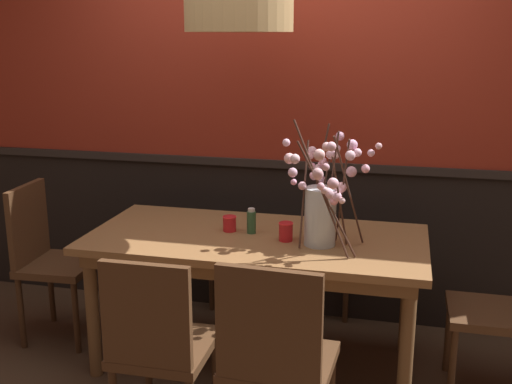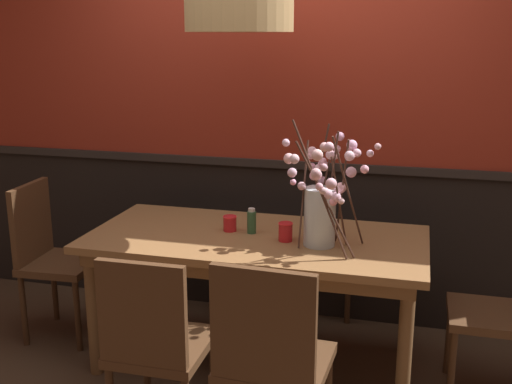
{
  "view_description": "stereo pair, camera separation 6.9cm",
  "coord_description": "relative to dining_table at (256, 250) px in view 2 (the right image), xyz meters",
  "views": [
    {
      "loc": [
        0.75,
        -3.08,
        1.81
      ],
      "look_at": [
        0.0,
        0.0,
        1.0
      ],
      "focal_mm": 43.28,
      "sensor_mm": 36.0,
      "label": 1
    },
    {
      "loc": [
        0.82,
        -3.06,
        1.81
      ],
      "look_at": [
        0.0,
        0.0,
        1.0
      ],
      "focal_mm": 43.28,
      "sensor_mm": 36.0,
      "label": 2
    }
  ],
  "objects": [
    {
      "name": "chair_near_side_right",
      "position": [
        0.29,
        -0.84,
        -0.14
      ],
      "size": [
        0.47,
        0.46,
        0.95
      ],
      "color": "#4C301C",
      "rests_on": "ground"
    },
    {
      "name": "chair_far_side_left",
      "position": [
        -0.25,
        0.82,
        -0.14
      ],
      "size": [
        0.46,
        0.41,
        0.95
      ],
      "color": "#4C301C",
      "rests_on": "ground"
    },
    {
      "name": "ground_plane",
      "position": [
        0.0,
        0.0,
        -0.67
      ],
      "size": [
        24.0,
        24.0,
        0.0
      ],
      "primitive_type": "plane",
      "color": "#422D1E"
    },
    {
      "name": "back_wall",
      "position": [
        0.0,
        0.75,
        0.71
      ],
      "size": [
        4.68,
        0.14,
        2.78
      ],
      "color": "black",
      "rests_on": "ground"
    },
    {
      "name": "vase_with_blossoms",
      "position": [
        0.36,
        -0.07,
        0.31
      ],
      "size": [
        0.5,
        0.52,
        0.67
      ],
      "color": "silver",
      "rests_on": "dining_table"
    },
    {
      "name": "candle_holder_nearer_edge",
      "position": [
        -0.16,
        0.05,
        0.13
      ],
      "size": [
        0.08,
        0.08,
        0.09
      ],
      "color": "red",
      "rests_on": "dining_table"
    },
    {
      "name": "chair_head_west_end",
      "position": [
        -1.29,
        0.02,
        -0.14
      ],
      "size": [
        0.43,
        0.44,
        0.95
      ],
      "color": "#4C301C",
      "rests_on": "ground"
    },
    {
      "name": "chair_head_east_end",
      "position": [
        1.31,
        -0.01,
        -0.16
      ],
      "size": [
        0.43,
        0.41,
        0.91
      ],
      "color": "#4C301C",
      "rests_on": "ground"
    },
    {
      "name": "chair_near_side_left",
      "position": [
        -0.23,
        -0.82,
        -0.16
      ],
      "size": [
        0.41,
        0.44,
        0.92
      ],
      "color": "#4C301C",
      "rests_on": "ground"
    },
    {
      "name": "candle_holder_nearer_center",
      "position": [
        0.17,
        -0.04,
        0.13
      ],
      "size": [
        0.08,
        0.08,
        0.1
      ],
      "color": "red",
      "rests_on": "dining_table"
    },
    {
      "name": "pendant_lamp",
      "position": [
        -0.1,
        0.04,
        1.28
      ],
      "size": [
        0.55,
        0.55,
        0.95
      ],
      "color": "tan"
    },
    {
      "name": "condiment_bottle",
      "position": [
        -0.04,
        0.04,
        0.15
      ],
      "size": [
        0.05,
        0.05,
        0.14
      ],
      "color": "#2D5633",
      "rests_on": "dining_table"
    },
    {
      "name": "chair_far_side_right",
      "position": [
        0.27,
        0.86,
        -0.14
      ],
      "size": [
        0.4,
        0.41,
        0.94
      ],
      "color": "#4C301C",
      "rests_on": "ground"
    },
    {
      "name": "dining_table",
      "position": [
        0.0,
        0.0,
        0.0
      ],
      "size": [
        1.81,
        0.86,
        0.75
      ],
      "color": "olive",
      "rests_on": "ground"
    }
  ]
}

